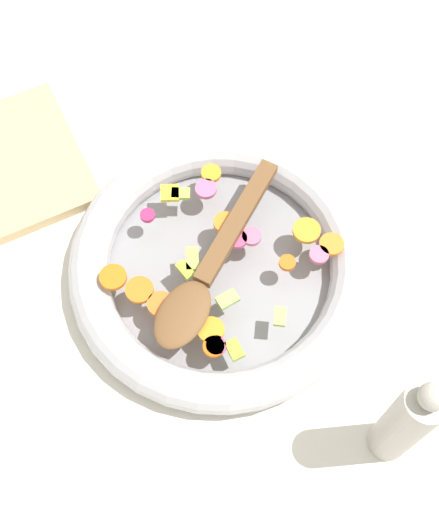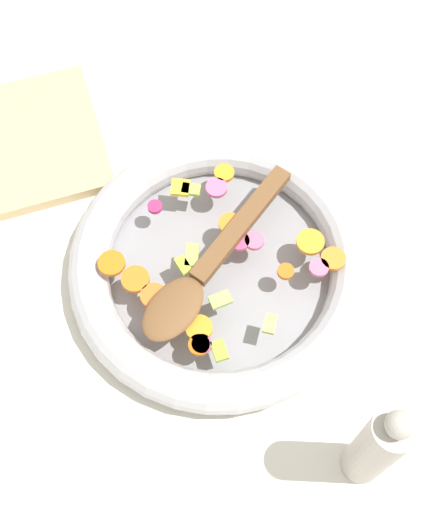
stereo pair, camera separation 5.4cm
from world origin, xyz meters
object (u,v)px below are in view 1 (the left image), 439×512
Objects in this scene: pepper_mill at (406,422)px; skillet at (220,266)px; wooden_spoon at (208,272)px; cutting_board at (10,166)px.

skillet is at bearing -164.02° from pepper_mill.
wooden_spoon is 0.33m from cutting_board.
cutting_board is at bearing -150.06° from wooden_spoon.
skillet is at bearing 126.31° from wooden_spoon.
wooden_spoon reaches higher than cutting_board.
cutting_board is at bearing -153.75° from pepper_mill.
wooden_spoon is at bearing -158.12° from pepper_mill.
pepper_mill is at bearing 21.88° from wooden_spoon.
wooden_spoon is 1.16× the size of pepper_mill.
skillet is 0.32m from cutting_board.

